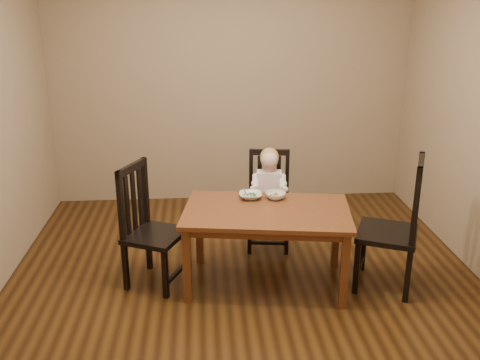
{
  "coord_description": "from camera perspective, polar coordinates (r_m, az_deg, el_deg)",
  "views": [
    {
      "loc": [
        -0.33,
        -3.97,
        2.28
      ],
      "look_at": [
        -0.02,
        0.25,
        0.82
      ],
      "focal_mm": 40.0,
      "sensor_mm": 36.0,
      "label": 1
    }
  ],
  "objects": [
    {
      "name": "dining_table",
      "position": [
        4.31,
        2.86,
        -4.11
      ],
      "size": [
        1.43,
        0.98,
        0.66
      ],
      "rotation": [
        0.0,
        0.0,
        -0.15
      ],
      "color": "#4D2C12",
      "rests_on": "room"
    },
    {
      "name": "toddler",
      "position": [
        4.96,
        3.1,
        -1.04
      ],
      "size": [
        0.35,
        0.42,
        0.52
      ],
      "primitive_type": null,
      "rotation": [
        0.0,
        0.0,
        3.02
      ],
      "color": "white",
      "rests_on": "chair_child"
    },
    {
      "name": "fork",
      "position": [
        4.48,
        0.61,
        -1.51
      ],
      "size": [
        0.03,
        0.11,
        0.04
      ],
      "rotation": [
        0.0,
        0.0,
        0.18
      ],
      "color": "silver",
      "rests_on": "bowl_peas"
    },
    {
      "name": "chair_left",
      "position": [
        4.43,
        -9.66,
        -5.07
      ],
      "size": [
        0.56,
        0.57,
        1.02
      ],
      "rotation": [
        0.0,
        0.0,
        -2.0
      ],
      "color": "black",
      "rests_on": "room"
    },
    {
      "name": "bowl_peas",
      "position": [
        4.5,
        1.13,
        -1.68
      ],
      "size": [
        0.19,
        0.19,
        0.05
      ],
      "primitive_type": "imported",
      "rotation": [
        0.0,
        0.0,
        -0.01
      ],
      "color": "silver",
      "rests_on": "dining_table"
    },
    {
      "name": "chair_right",
      "position": [
        4.46,
        16.21,
        -4.84
      ],
      "size": [
        0.61,
        0.62,
        1.11
      ],
      "rotation": [
        0.0,
        0.0,
        1.15
      ],
      "color": "black",
      "rests_on": "room"
    },
    {
      "name": "bowl_veg",
      "position": [
        4.51,
        3.81,
        -1.66
      ],
      "size": [
        0.17,
        0.17,
        0.05
      ],
      "primitive_type": "imported",
      "rotation": [
        0.0,
        0.0,
        0.0
      ],
      "color": "silver",
      "rests_on": "dining_table"
    },
    {
      "name": "room",
      "position": [
        4.09,
        0.55,
        5.93
      ],
      "size": [
        4.01,
        4.01,
        2.71
      ],
      "color": "#482A0F",
      "rests_on": "ground"
    },
    {
      "name": "chair_child",
      "position": [
        5.05,
        3.07,
        -2.31
      ],
      "size": [
        0.44,
        0.43,
        0.92
      ],
      "rotation": [
        0.0,
        0.0,
        3.02
      ],
      "color": "black",
      "rests_on": "room"
    }
  ]
}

